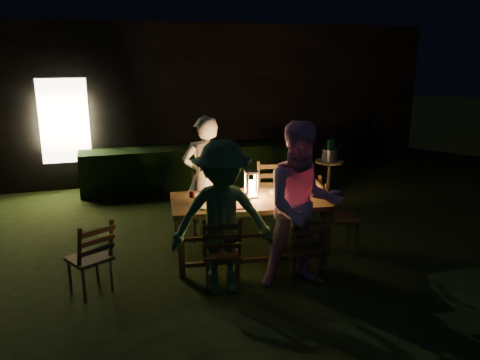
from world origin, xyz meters
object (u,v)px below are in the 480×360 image
object	(u,v)px
bottle_table	(229,189)
side_table	(329,165)
person_house_side	(206,178)
ice_bucket	(330,155)
dining_table	(248,205)
chair_near_right	(299,260)
chair_far_right	(275,213)
lantern	(251,186)
chair_end	(338,229)
chair_near_left	(222,265)
chair_spare	(91,270)
bottle_bucket_a	(329,153)
person_opp_left	(222,219)
person_opp_right	(303,206)
chair_far_left	(207,219)
bottle_bucket_b	(331,151)

from	to	relation	value
bottle_table	side_table	world-z (taller)	bottle_table
person_house_side	ice_bucket	xyz separation A→B (m)	(2.62, 1.28, -0.08)
dining_table	ice_bucket	bearing A→B (deg)	50.16
chair_near_right	chair_far_right	xyz separation A→B (m)	(0.28, 1.52, 0.05)
lantern	chair_end	bearing A→B (deg)	-9.07
ice_bucket	chair_far_right	bearing A→B (deg)	-138.48
chair_far_right	bottle_table	bearing A→B (deg)	49.00
lantern	person_house_side	bearing A→B (deg)	116.22
ice_bucket	chair_end	bearing A→B (deg)	-114.64
chair_near_left	ice_bucket	distance (m)	4.04
chair_spare	person_house_side	bearing A→B (deg)	9.17
person_house_side	bottle_bucket_a	bearing A→B (deg)	-147.50
person_opp_left	ice_bucket	world-z (taller)	person_opp_left
chair_near_right	person_house_side	bearing A→B (deg)	112.89
dining_table	person_opp_right	size ratio (longest dim) A/B	1.08
chair_end	side_table	xyz separation A→B (m)	(1.05, 2.29, 0.30)
lantern	bottle_table	xyz separation A→B (m)	(-0.30, -0.01, -0.02)
person_opp_left	bottle_bucket_a	distance (m)	3.98
person_opp_left	lantern	xyz separation A→B (m)	(0.60, 0.80, 0.10)
chair_far_right	side_table	size ratio (longest dim) A/B	1.56
chair_near_right	chair_end	distance (m)	1.10
person_opp_left	chair_far_right	bearing A→B (deg)	57.82
chair_near_right	side_table	bearing A→B (deg)	57.25
chair_end	chair_spare	bearing A→B (deg)	-71.28
chair_near_right	ice_bucket	xyz separation A→B (m)	(1.91, 2.96, 0.53)
chair_spare	person_opp_left	distance (m)	1.57
chair_end	person_house_side	distance (m)	1.95
bottle_bucket_a	person_opp_right	bearing A→B (deg)	-122.17
chair_end	person_opp_left	distance (m)	1.95
person_opp_right	person_house_side	bearing A→B (deg)	118.76
chair_far_left	person_opp_left	distance (m)	1.69
chair_far_left	bottle_bucket_a	distance (m)	2.93
chair_far_left	bottle_table	bearing A→B (deg)	111.17
bottle_bucket_a	chair_spare	bearing A→B (deg)	-149.12
chair_near_right	bottle_bucket_a	distance (m)	3.51
chair_far_right	chair_end	distance (m)	1.02
dining_table	chair_spare	distance (m)	2.04
chair_near_right	bottle_table	world-z (taller)	bottle_table
chair_near_left	bottle_bucket_b	size ratio (longest dim) A/B	2.96
dining_table	chair_near_left	distance (m)	0.99
person_opp_left	side_table	bearing A→B (deg)	52.71
chair_far_left	person_house_side	bearing A→B (deg)	-80.51
bottle_bucket_b	person_opp_left	bearing A→B (deg)	-134.18
chair_end	bottle_bucket_b	distance (m)	2.63
dining_table	person_opp_left	xyz separation A→B (m)	(-0.54, -0.76, 0.13)
dining_table	chair_near_left	world-z (taller)	chair_near_left
person_house_side	person_opp_right	world-z (taller)	person_opp_right
chair_far_left	ice_bucket	size ratio (longest dim) A/B	3.24
chair_far_right	bottle_table	distance (m)	1.27
dining_table	person_house_side	size ratio (longest dim) A/B	1.15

